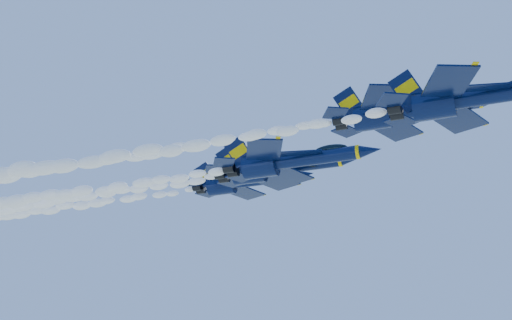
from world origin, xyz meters
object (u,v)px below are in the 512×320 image
(jet_fifth, at_px, (245,181))
(jet_third, at_px, (291,161))
(jet_lead, at_px, (474,98))
(jet_second, at_px, (406,111))
(jet_fourth, at_px, (278,168))

(jet_fifth, bearing_deg, jet_third, -53.26)
(jet_lead, height_order, jet_second, jet_second)
(jet_third, bearing_deg, jet_lead, -44.25)
(jet_third, height_order, jet_fifth, jet_fifth)
(jet_lead, height_order, jet_fourth, jet_fourth)
(jet_lead, bearing_deg, jet_fifth, 132.19)
(jet_fourth, relative_size, jet_fifth, 1.07)
(jet_second, relative_size, jet_fifth, 0.89)
(jet_fourth, bearing_deg, jet_third, -61.14)
(jet_third, bearing_deg, jet_second, -37.64)
(jet_fourth, distance_m, jet_fifth, 11.57)
(jet_lead, bearing_deg, jet_third, 135.75)
(jet_third, bearing_deg, jet_fourth, 118.86)
(jet_fourth, xyz_separation_m, jet_fifth, (-7.66, 8.42, 2.08))
(jet_third, bearing_deg, jet_fifth, 126.74)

